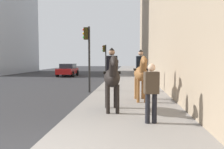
{
  "coord_description": "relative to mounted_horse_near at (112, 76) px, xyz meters",
  "views": [
    {
      "loc": [
        -3.94,
        -2.0,
        1.94
      ],
      "look_at": [
        4.0,
        -1.4,
        1.4
      ],
      "focal_mm": 36.03,
      "sensor_mm": 36.0,
      "label": 1
    }
  ],
  "objects": [
    {
      "name": "mounted_horse_near",
      "position": [
        0.0,
        0.0,
        0.0
      ],
      "size": [
        2.15,
        0.77,
        2.23
      ],
      "rotation": [
        0.0,
        0.0,
        3.28
      ],
      "color": "black",
      "rests_on": "sidewalk_slab"
    },
    {
      "name": "pedestrian_greeting",
      "position": [
        -1.43,
        -1.22,
        -0.24
      ],
      "size": [
        0.32,
        0.44,
        1.7
      ],
      "rotation": [
        0.0,
        0.0,
        0.17
      ],
      "color": "black",
      "rests_on": "sidewalk_slab"
    },
    {
      "name": "traffic_light_far_curb",
      "position": [
        16.0,
        1.97,
        1.0
      ],
      "size": [
        0.2,
        0.44,
        3.47
      ],
      "color": "black",
      "rests_on": "ground"
    },
    {
      "name": "mounted_horse_far",
      "position": [
        2.04,
        -1.11,
        0.02
      ],
      "size": [
        2.15,
        0.68,
        2.25
      ],
      "rotation": [
        0.0,
        0.0,
        3.22
      ],
      "color": "brown",
      "rests_on": "sidewalk_slab"
    },
    {
      "name": "car_mid_lane",
      "position": [
        17.51,
        6.42,
        -0.58
      ],
      "size": [
        4.23,
        2.03,
        1.44
      ],
      "rotation": [
        0.0,
        0.0,
        3.18
      ],
      "color": "maroon",
      "rests_on": "ground"
    },
    {
      "name": "traffic_light_near_curb",
      "position": [
        5.2,
        1.81,
        1.23
      ],
      "size": [
        0.2,
        0.44,
        3.83
      ],
      "color": "black",
      "rests_on": "ground"
    }
  ]
}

